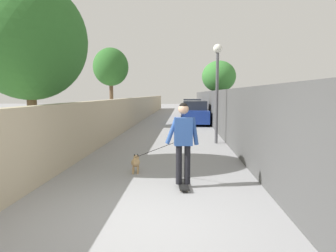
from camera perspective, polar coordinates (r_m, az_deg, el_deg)
name	(u,v)px	position (r m, az deg, el deg)	size (l,w,h in m)	color
ground_plane	(173,126)	(18.64, 0.89, 0.04)	(80.00, 80.00, 0.00)	gray
wall_left	(126,114)	(16.87, -8.11, 2.31)	(48.00, 0.30, 1.74)	tan
fence_right	(218,110)	(16.65, 9.51, 3.00)	(48.00, 0.30, 2.19)	#4C4C4C
tree_left_near	(111,67)	(18.10, -10.91, 10.98)	(2.07, 2.07, 4.68)	brown
tree_left_mid	(29,41)	(8.59, -25.14, 14.57)	(2.91, 2.91, 4.86)	brown
tree_right_far	(219,77)	(23.71, 9.73, 9.30)	(2.62, 2.62, 4.55)	#473523
lamp_post	(217,75)	(12.12, 9.43, 9.59)	(0.36, 0.36, 3.95)	#4C4C51
skateboard	(183,184)	(6.49, 2.89, -11.13)	(0.81, 0.27, 0.08)	black
person_skateboarder	(183,137)	(6.26, 2.95, -2.08)	(0.25, 0.71, 1.73)	black
dog	(136,162)	(7.66, -6.18, -6.86)	(1.45, 1.34, 1.06)	tan
car_near	(195,113)	(19.79, 5.14, 2.45)	(4.01, 1.80, 1.54)	navy
car_far	(192,108)	(26.57, 4.61, 3.41)	(3.82, 1.80, 1.54)	navy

